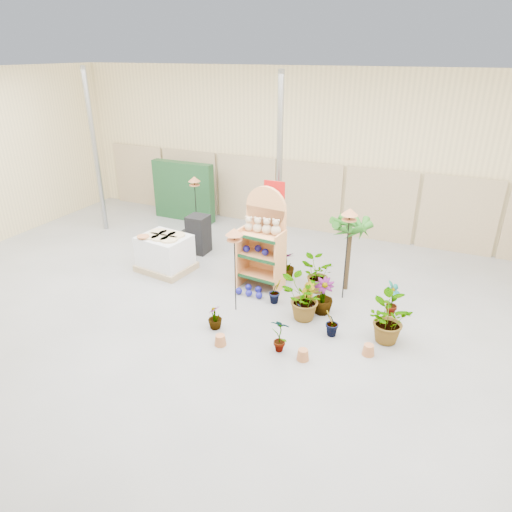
{
  "coord_description": "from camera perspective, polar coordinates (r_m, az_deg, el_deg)",
  "views": [
    {
      "loc": [
        3.79,
        -6.29,
        4.88
      ],
      "look_at": [
        0.3,
        1.5,
        1.0
      ],
      "focal_mm": 32.0,
      "sensor_mm": 36.0,
      "label": 1
    }
  ],
  "objects": [
    {
      "name": "potted_plant_6",
      "position": [
        10.03,
        7.53,
        -2.35
      ],
      "size": [
        0.78,
        0.69,
        0.79
      ],
      "primitive_type": "imported",
      "rotation": [
        0.0,
        0.0,
        3.26
      ],
      "color": "#1F5E17",
      "rests_on": "ground"
    },
    {
      "name": "teddy_bears",
      "position": [
        9.73,
        0.93,
        3.68
      ],
      "size": [
        0.84,
        0.22,
        0.36
      ],
      "color": "tan",
      "rests_on": "display_shelf"
    },
    {
      "name": "palm",
      "position": [
        9.8,
        11.78,
        3.72
      ],
      "size": [
        0.7,
        0.7,
        1.76
      ],
      "color": "#3C2C19",
      "rests_on": "ground"
    },
    {
      "name": "trellis_stock",
      "position": [
        14.33,
        -9.04,
        8.01
      ],
      "size": [
        2.0,
        0.3,
        1.8
      ],
      "primitive_type": "cube",
      "color": "#173D1E",
      "rests_on": "ground"
    },
    {
      "name": "potted_plant_7",
      "position": [
        8.76,
        -5.14,
        -7.59
      ],
      "size": [
        0.28,
        0.28,
        0.49
      ],
      "primitive_type": "imported",
      "rotation": [
        0.0,
        0.0,
        4.73
      ],
      "color": "#1F5E17",
      "rests_on": "ground"
    },
    {
      "name": "potted_plant_8",
      "position": [
        8.08,
        3.06,
        -9.78
      ],
      "size": [
        0.36,
        0.25,
        0.68
      ],
      "primitive_type": "imported",
      "rotation": [
        0.0,
        0.0,
        3.12
      ],
      "color": "#1F5E17",
      "rests_on": "ground"
    },
    {
      "name": "potted_plant_11",
      "position": [
        10.54,
        3.84,
        -1.18
      ],
      "size": [
        0.52,
        0.52,
        0.66
      ],
      "primitive_type": "imported",
      "rotation": [
        0.0,
        0.0,
        4.02
      ],
      "color": "#1F5E17",
      "rests_on": "ground"
    },
    {
      "name": "bird_table_back",
      "position": [
        12.93,
        -7.72,
        9.29
      ],
      "size": [
        0.34,
        0.34,
        1.67
      ],
      "color": "black",
      "rests_on": "ground"
    },
    {
      "name": "offer_sign",
      "position": [
        10.51,
        2.31,
        6.06
      ],
      "size": [
        0.5,
        0.08,
        2.2
      ],
      "color": "gray",
      "rests_on": "ground"
    },
    {
      "name": "bird_table_front",
      "position": [
        8.71,
        -2.73,
        2.69
      ],
      "size": [
        0.34,
        0.34,
        1.79
      ],
      "color": "black",
      "rests_on": "ground"
    },
    {
      "name": "potted_plant_10",
      "position": [
        8.6,
        15.93,
        -7.63
      ],
      "size": [
        1.05,
        1.03,
        0.89
      ],
      "primitive_type": "imported",
      "rotation": [
        0.0,
        0.0,
        2.54
      ],
      "color": "#1F5E17",
      "rests_on": "ground"
    },
    {
      "name": "room",
      "position": [
        8.56,
        -3.47,
        6.26
      ],
      "size": [
        15.2,
        12.1,
        4.7
      ],
      "color": "slate",
      "rests_on": "ground"
    },
    {
      "name": "potted_plant_1",
      "position": [
        9.06,
        6.24,
        -5.58
      ],
      "size": [
        0.45,
        0.49,
        0.73
      ],
      "primitive_type": "imported",
      "rotation": [
        0.0,
        0.0,
        1.95
      ],
      "color": "#1F5E17",
      "rests_on": "ground"
    },
    {
      "name": "display_shelf",
      "position": [
        9.98,
        1.0,
        1.77
      ],
      "size": [
        1.0,
        0.69,
        2.26
      ],
      "rotation": [
        0.0,
        0.0,
        -0.1
      ],
      "color": "#D78D52",
      "rests_on": "ground"
    },
    {
      "name": "potted_plant_5",
      "position": [
        9.57,
        2.43,
        -4.41
      ],
      "size": [
        0.31,
        0.35,
        0.53
      ],
      "primitive_type": "imported",
      "rotation": [
        0.0,
        0.0,
        1.24
      ],
      "color": "#1F5E17",
      "rests_on": "ground"
    },
    {
      "name": "bird_table_right",
      "position": [
        9.26,
        11.62,
        5.02
      ],
      "size": [
        0.34,
        0.34,
        2.02
      ],
      "color": "black",
      "rests_on": "ground"
    },
    {
      "name": "gazing_balls_floor",
      "position": [
        9.95,
        -0.67,
        -4.43
      ],
      "size": [
        0.63,
        0.39,
        0.15
      ],
      "color": "navy",
      "rests_on": "ground"
    },
    {
      "name": "potted_plant_2",
      "position": [
        8.93,
        5.89,
        -5.38
      ],
      "size": [
        1.09,
        1.08,
        0.91
      ],
      "primitive_type": "imported",
      "rotation": [
        0.0,
        0.0,
        3.86
      ],
      "color": "#1F5E17",
      "rests_on": "ground"
    },
    {
      "name": "potted_plant_9",
      "position": [
        8.6,
        9.42,
        -8.31
      ],
      "size": [
        0.27,
        0.32,
        0.55
      ],
      "primitive_type": "imported",
      "rotation": [
        0.0,
        0.0,
        4.61
      ],
      "color": "#1F5E17",
      "rests_on": "ground"
    },
    {
      "name": "gazing_balls_shelf",
      "position": [
        9.93,
        0.71,
        0.73
      ],
      "size": [
        0.83,
        0.28,
        0.16
      ],
      "color": "navy",
      "rests_on": "display_shelf"
    },
    {
      "name": "potted_plant_4",
      "position": [
        9.46,
        16.65,
        -5.16
      ],
      "size": [
        0.39,
        0.46,
        0.74
      ],
      "primitive_type": "imported",
      "rotation": [
        0.0,
        0.0,
        1.19
      ],
      "color": "#1F5E17",
      "rests_on": "ground"
    },
    {
      "name": "potted_plant_3",
      "position": [
        9.24,
        8.36,
        -5.0
      ],
      "size": [
        0.45,
        0.45,
        0.75
      ],
      "primitive_type": "imported",
      "rotation": [
        0.0,
        0.0,
        0.08
      ],
      "color": "#1F5E17",
      "rests_on": "ground"
    },
    {
      "name": "pallet_stack",
      "position": [
        11.11,
        -11.29,
        0.38
      ],
      "size": [
        1.35,
        1.17,
        0.91
      ],
      "rotation": [
        0.0,
        0.0,
        -0.14
      ],
      "color": "#998361",
      "rests_on": "ground"
    },
    {
      "name": "charcoal_planters",
      "position": [
        12.02,
        -7.58,
        2.42
      ],
      "size": [
        0.8,
        0.5,
        1.0
      ],
      "color": "black",
      "rests_on": "ground"
    }
  ]
}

